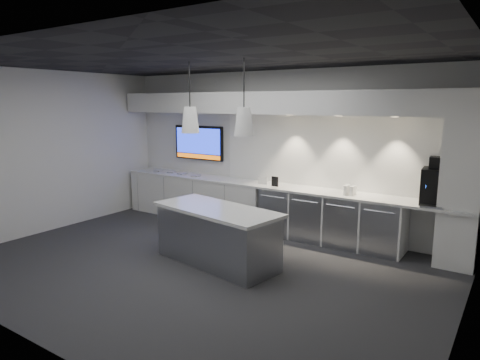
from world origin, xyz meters
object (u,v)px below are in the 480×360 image
Objects in this scene: bin at (179,232)px; coffee_machine at (436,185)px; wall_tv at (199,143)px; island at (217,235)px.

bin is 4.14m from coffee_machine.
wall_tv is at bearing 171.71° from coffee_machine.
wall_tv is 2.53m from bin.
wall_tv is 3.18m from island.
coffee_machine is (2.68, 1.88, 0.76)m from island.
wall_tv reaches higher than bin.
coffee_machine is (4.75, -0.25, -0.36)m from wall_tv.
wall_tv is 1.74× the size of coffee_machine.
coffee_machine is at bearing -2.98° from wall_tv.
island is at bearing -150.24° from coffee_machine.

